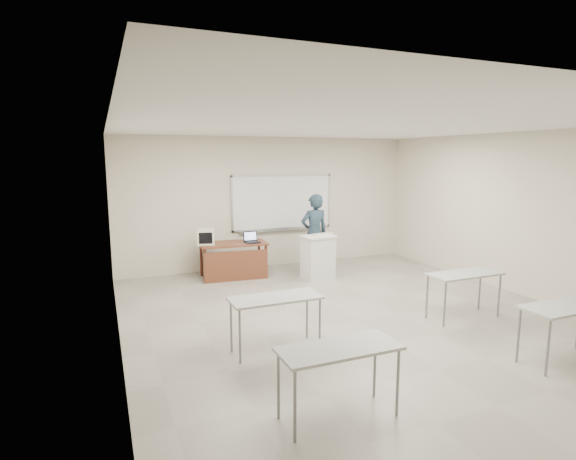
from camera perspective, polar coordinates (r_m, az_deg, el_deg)
name	(u,v)px	position (r m, az deg, el deg)	size (l,w,h in m)	color
floor	(359,321)	(7.27, 9.05, -11.35)	(7.00, 8.00, 0.01)	gray
whiteboard	(282,203)	(10.55, -0.71, 3.46)	(2.48, 0.10, 1.31)	white
student_desks	(417,306)	(6.01, 16.06, -9.20)	(4.40, 2.20, 0.73)	gray
instructor_desk	(235,253)	(9.52, -6.79, -2.97)	(1.40, 0.70, 0.75)	#5C2816
podium	(318,257)	(9.47, 3.82, -3.45)	(0.66, 0.48, 0.92)	silver
crt_monitor	(206,236)	(9.49, -10.33, -0.81)	(0.35, 0.40, 0.34)	beige
laptop	(252,240)	(9.56, -4.64, -1.26)	(0.31, 0.29, 0.23)	black
mouse	(254,240)	(9.76, -4.32, -1.24)	(0.11, 0.07, 0.04)	#9D9EA5
keyboard	(323,234)	(9.52, 4.44, -0.51)	(0.46, 0.15, 0.03)	beige
presenter	(314,233)	(9.95, 3.35, -0.43)	(0.64, 0.42, 1.74)	black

